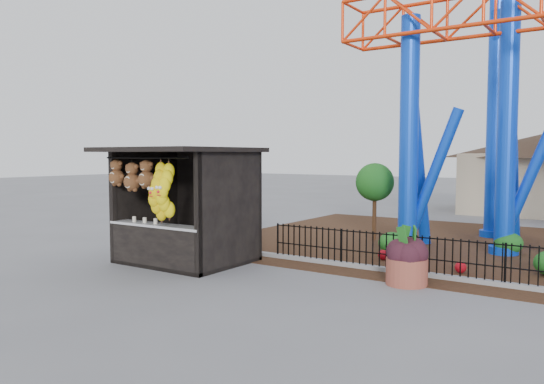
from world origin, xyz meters
The scene contains 9 objects.
ground centered at (0.00, 0.00, 0.00)m, with size 120.00×120.00×0.00m, color slate.
mulch_bed centered at (4.00, 8.00, 0.01)m, with size 18.00×12.00×0.02m, color #331E11.
curb centered at (4.00, 3.00, 0.06)m, with size 18.00×0.18×0.12m, color gray.
prize_booth centered at (-3.01, 0.90, 1.53)m, with size 3.50×3.40×3.12m.
picket_fence centered at (4.90, 3.00, 0.50)m, with size 12.20×0.06×1.00m, color black, non-canonical shape.
terracotta_planter centered at (2.91, 2.04, 0.30)m, with size 0.93×0.93×0.61m, color #984737.
planter_foliage centered at (2.91, 2.04, 0.93)m, with size 0.70×0.70×0.64m, color black.
potted_plant centered at (2.74, 2.70, 0.48)m, with size 0.87×0.75×0.96m, color #275B1B.
landscaping centered at (4.71, 5.66, 0.31)m, with size 8.58×3.88×0.65m.
Camera 1 is at (6.98, -9.41, 2.92)m, focal length 35.00 mm.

